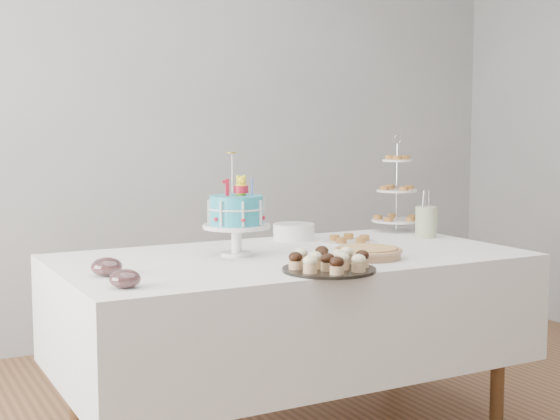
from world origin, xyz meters
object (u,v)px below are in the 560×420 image
jam_bowl_a (125,279)px  jam_bowl_b (107,267)px  cupcake_tray (329,261)px  pastry_plate (350,240)px  birthday_cake (237,228)px  utensil_pitcher (426,221)px  tiered_stand (397,191)px  table (291,308)px  pie (368,252)px  plate_stack (294,232)px

jam_bowl_a → jam_bowl_b: (0.01, 0.24, 0.00)m
cupcake_tray → pastry_plate: size_ratio=1.40×
birthday_cake → pastry_plate: (0.60, 0.06, -0.10)m
utensil_pitcher → tiered_stand: bearing=107.7°
table → pie: 0.41m
pastry_plate → plate_stack: bearing=124.7°
pastry_plate → utensil_pitcher: 0.44m
tiered_stand → pastry_plate: size_ratio=1.98×
birthday_cake → jam_bowl_a: 0.74m
jam_bowl_a → pastry_plate: bearing=21.6°
table → birthday_cake: 0.41m
birthday_cake → jam_bowl_a: birthday_cake is taller
pie → pastry_plate: bearing=67.3°
utensil_pitcher → birthday_cake: bearing=-155.1°
tiered_stand → pastry_plate: tiered_stand is taller
table → plate_stack: bearing=59.1°
plate_stack → utensil_pitcher: bearing=-21.2°
cupcake_tray → utensil_pitcher: bearing=31.3°
pie → jam_bowl_b: size_ratio=2.49×
table → cupcake_tray: cupcake_tray is taller
jam_bowl_a → utensil_pitcher: utensil_pitcher is taller
jam_bowl_a → jam_bowl_b: 0.24m
cupcake_tray → utensil_pitcher: size_ratio=1.52×
pie → cupcake_tray: bearing=-149.9°
jam_bowl_a → cupcake_tray: bearing=-4.7°
pastry_plate → jam_bowl_b: size_ratio=2.21×
pastry_plate → birthday_cake: bearing=-174.1°
pastry_plate → jam_bowl_a: (-1.20, -0.48, 0.01)m
birthday_cake → cupcake_tray: (0.15, -0.48, -0.08)m
table → tiered_stand: size_ratio=3.90×
tiered_stand → utensil_pitcher: bearing=-93.7°
plate_stack → jam_bowl_b: bearing=-155.4°
plate_stack → jam_bowl_a: plate_stack is taller
jam_bowl_b → table: bearing=7.1°
plate_stack → jam_bowl_b: size_ratio=1.75×
cupcake_tray → pie: (0.29, 0.17, -0.01)m
tiered_stand → plate_stack: size_ratio=2.50×
utensil_pitcher → pie: bearing=-126.6°
pie → jam_bowl_a: jam_bowl_a is taller
jam_bowl_a → tiered_stand: bearing=24.0°
plate_stack → pie: bearing=-89.2°
plate_stack → pastry_plate: (0.16, -0.23, -0.02)m
cupcake_tray → plate_stack: (0.28, 0.77, -0.00)m
plate_stack → jam_bowl_a: (-1.04, -0.71, -0.01)m
utensil_pitcher → cupcake_tray: bearing=-127.2°
cupcake_tray → pastry_plate: cupcake_tray is taller
jam_bowl_b → utensil_pitcher: 1.65m
plate_stack → jam_bowl_b: plate_stack is taller
table → pastry_plate: (0.38, 0.14, 0.24)m
birthday_cake → pastry_plate: birthday_cake is taller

